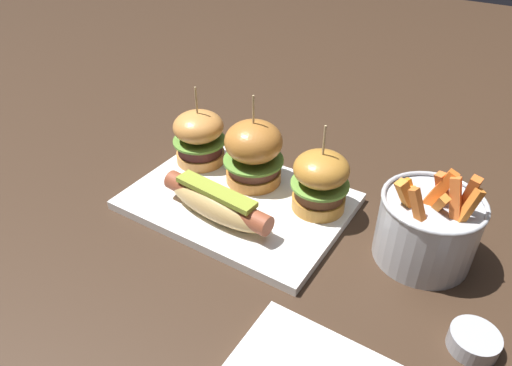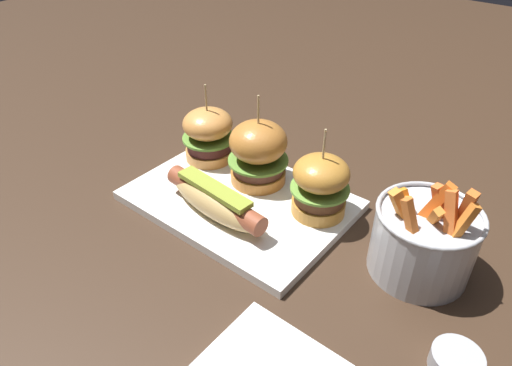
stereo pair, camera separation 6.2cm
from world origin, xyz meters
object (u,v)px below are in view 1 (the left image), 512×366
slider_left (199,137)px  sauce_ramekin (474,341)px  hot_dog (218,204)px  slider_right (320,181)px  slider_center (253,152)px  platter_main (238,201)px  fries_bucket (427,227)px

slider_left → sauce_ramekin: 0.49m
hot_dog → sauce_ramekin: size_ratio=3.42×
sauce_ramekin → hot_dog: bearing=176.8°
hot_dog → slider_left: (-0.12, 0.11, 0.02)m
slider_right → slider_center: bearing=176.0°
slider_left → slider_right: bearing=-2.3°
slider_left → slider_center: 0.11m
platter_main → slider_left: bearing=154.6°
hot_dog → slider_right: (0.11, 0.10, 0.02)m
slider_left → fries_bucket: 0.39m
sauce_ramekin → slider_left: bearing=164.9°
fries_bucket → slider_left: bearing=177.7°
hot_dog → sauce_ramekin: bearing=-3.2°
hot_dog → slider_center: slider_center is taller
hot_dog → slider_left: bearing=137.3°
fries_bucket → slider_center: bearing=177.0°
slider_center → slider_right: 0.12m
hot_dog → slider_right: 0.15m
fries_bucket → sauce_ramekin: (0.09, -0.11, -0.04)m
fries_bucket → hot_dog: bearing=-160.9°
slider_center → slider_right: size_ratio=1.08×
hot_dog → slider_center: size_ratio=1.25×
fries_bucket → sauce_ramekin: fries_bucket is taller
sauce_ramekin → slider_center: bearing=160.8°
platter_main → slider_right: size_ratio=2.38×
slider_center → sauce_ramekin: bearing=-19.2°
platter_main → slider_right: (0.11, 0.04, 0.05)m
hot_dog → fries_bucket: fries_bucket is taller
hot_dog → slider_right: slider_right is taller
platter_main → slider_center: (-0.01, 0.05, 0.06)m
hot_dog → slider_left: size_ratio=1.37×
platter_main → fries_bucket: size_ratio=2.27×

